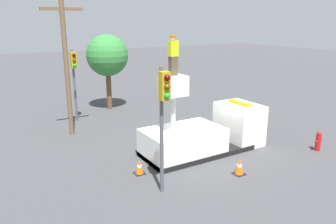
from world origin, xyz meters
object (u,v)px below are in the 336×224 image
(bucket_truck, at_px, (205,134))
(fire_hydrant, at_px, (318,141))
(traffic_cone_rear, at_px, (139,167))
(traffic_cone_curbside, at_px, (239,167))
(traffic_light_across, at_px, (74,71))
(worker, at_px, (173,55))
(tree_left_bg, at_px, (107,56))
(utility_pole, at_px, (66,64))
(traffic_light_pole, at_px, (164,106))

(bucket_truck, height_order, fire_hydrant, bucket_truck)
(traffic_cone_rear, relative_size, traffic_cone_curbside, 0.88)
(traffic_light_across, distance_m, fire_hydrant, 14.56)
(traffic_cone_rear, distance_m, traffic_cone_curbside, 4.23)
(traffic_cone_rear, bearing_deg, traffic_light_across, 90.25)
(worker, xyz_separation_m, traffic_cone_curbside, (1.53, -2.85, -4.50))
(traffic_cone_rear, bearing_deg, tree_left_bg, 74.92)
(worker, distance_m, utility_pole, 6.73)
(traffic_cone_curbside, bearing_deg, traffic_light_pole, 175.25)
(fire_hydrant, bearing_deg, bucket_truck, 148.98)
(traffic_cone_rear, bearing_deg, fire_hydrant, -14.70)
(worker, bearing_deg, tree_left_bg, 85.31)
(bucket_truck, height_order, utility_pole, utility_pole)
(tree_left_bg, bearing_deg, utility_pole, -133.13)
(fire_hydrant, bearing_deg, worker, 156.50)
(bucket_truck, xyz_separation_m, worker, (-1.87, 0.00, 3.98))
(traffic_light_across, height_order, traffic_cone_curbside, traffic_light_across)
(worker, relative_size, tree_left_bg, 0.32)
(worker, xyz_separation_m, traffic_light_across, (-2.11, 8.29, -1.57))
(fire_hydrant, xyz_separation_m, utility_pole, (-9.89, 8.83, 3.57))
(traffic_light_across, xyz_separation_m, traffic_cone_curbside, (3.64, -11.14, -2.93))
(worker, height_order, fire_hydrant, worker)
(traffic_light_across, relative_size, traffic_cone_rear, 7.29)
(bucket_truck, xyz_separation_m, tree_left_bg, (-1.04, 10.14, 3.03))
(traffic_cone_rear, bearing_deg, traffic_light_pole, -88.08)
(traffic_light_pole, bearing_deg, traffic_light_across, 90.55)
(worker, relative_size, traffic_light_across, 0.38)
(traffic_light_pole, distance_m, utility_pole, 8.56)
(traffic_cone_rear, distance_m, tree_left_bg, 11.71)
(traffic_cone_rear, height_order, traffic_cone_curbside, traffic_cone_curbside)
(traffic_light_pole, relative_size, traffic_light_across, 1.04)
(worker, bearing_deg, fire_hydrant, -23.50)
(fire_hydrant, relative_size, traffic_cone_rear, 1.57)
(fire_hydrant, bearing_deg, traffic_light_pole, 177.57)
(fire_hydrant, height_order, utility_pole, utility_pole)
(bucket_truck, bearing_deg, traffic_light_across, 115.64)
(worker, bearing_deg, traffic_light_pole, -128.03)
(worker, height_order, utility_pole, utility_pole)
(utility_pole, bearing_deg, traffic_cone_curbside, -61.88)
(worker, bearing_deg, traffic_cone_curbside, -61.82)
(bucket_truck, distance_m, traffic_cone_curbside, 2.92)
(traffic_cone_rear, xyz_separation_m, tree_left_bg, (2.90, 10.76, 3.60))
(traffic_cone_curbside, relative_size, tree_left_bg, 0.13)
(traffic_cone_curbside, distance_m, utility_pole, 10.59)
(traffic_light_pole, distance_m, traffic_cone_curbside, 4.68)
(tree_left_bg, bearing_deg, traffic_cone_rear, -105.08)
(bucket_truck, bearing_deg, tree_left_bg, 95.83)
(bucket_truck, distance_m, fire_hydrant, 5.70)
(traffic_light_across, bearing_deg, traffic_cone_curbside, -71.93)
(bucket_truck, distance_m, utility_pole, 8.38)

